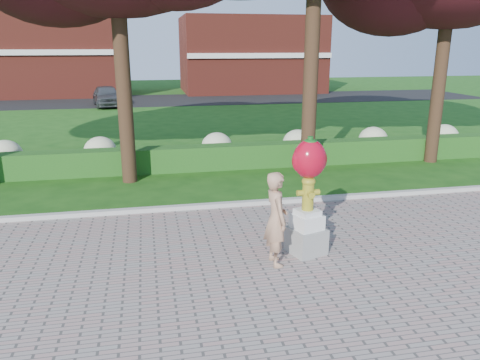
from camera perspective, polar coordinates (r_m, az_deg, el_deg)
The scene contains 10 objects.
ground at distance 9.17m, azimuth -1.43°, elevation -9.81°, with size 100.00×100.00×0.00m, color #184812.
curb at distance 11.89m, azimuth -3.94°, elevation -3.25°, with size 40.00×0.18×0.15m, color #ADADA5.
lawn_hedge at distance 15.62m, azimuth -5.90°, elevation 2.67°, with size 24.00×0.70×0.80m, color #154A17.
hydrangea_row at distance 16.62m, azimuth -4.30°, elevation 4.05°, with size 20.10×1.10×0.99m.
street at distance 36.38m, azimuth -9.21°, elevation 9.60°, with size 50.00×8.00×0.02m, color black.
building_left at distance 43.00m, azimuth -23.65°, elevation 14.14°, with size 14.00×8.00×7.00m, color maroon.
building_right at distance 43.18m, azimuth 1.26°, elevation 15.04°, with size 12.00×8.00×6.40m, color maroon.
hydrant_sculpture at distance 9.07m, azimuth 8.31°, elevation -1.57°, with size 0.80×0.80×2.34m.
woman at distance 8.66m, azimuth 4.42°, elevation -4.74°, with size 0.65×0.43×1.79m, color tan.
parked_car at distance 33.39m, azimuth -15.94°, elevation 9.86°, with size 1.66×4.13×1.41m, color #414548.
Camera 1 is at (-1.40, -8.13, 4.01)m, focal length 35.00 mm.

